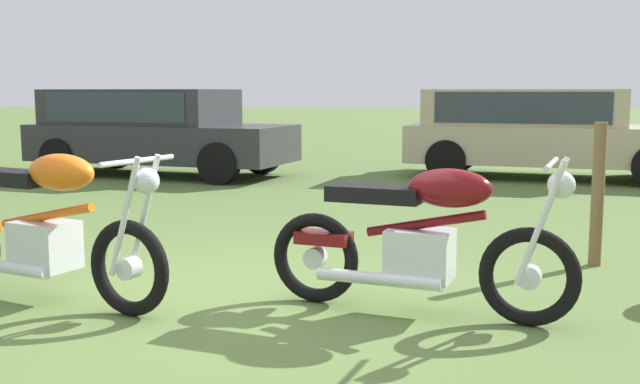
% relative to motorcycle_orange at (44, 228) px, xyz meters
% --- Properties ---
extents(ground_plane, '(120.00, 120.00, 0.00)m').
position_rel_motorcycle_orange_xyz_m(ground_plane, '(1.23, 0.15, -0.49)').
color(ground_plane, '#567038').
extents(motorcycle_orange, '(2.01, 1.00, 1.02)m').
position_rel_motorcycle_orange_xyz_m(motorcycle_orange, '(0.00, 0.00, 0.00)').
color(motorcycle_orange, black).
rests_on(motorcycle_orange, ground).
extents(motorcycle_maroon, '(1.94, 0.80, 1.02)m').
position_rel_motorcycle_orange_xyz_m(motorcycle_maroon, '(2.48, 0.03, -0.02)').
color(motorcycle_maroon, black).
rests_on(motorcycle_maroon, ground).
extents(car_charcoal, '(4.58, 2.57, 1.43)m').
position_rel_motorcycle_orange_xyz_m(car_charcoal, '(-2.00, 7.46, 0.34)').
color(car_charcoal, '#2D2D33').
rests_on(car_charcoal, ground).
extents(car_beige, '(4.69, 2.65, 1.43)m').
position_rel_motorcycle_orange_xyz_m(car_beige, '(4.32, 7.95, 0.34)').
color(car_beige, '#BCAD8C').
rests_on(car_beige, ground).
extents(fence_post_wooden, '(0.10, 0.10, 1.16)m').
position_rel_motorcycle_orange_xyz_m(fence_post_wooden, '(3.88, 1.57, 0.08)').
color(fence_post_wooden, brown).
rests_on(fence_post_wooden, ground).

